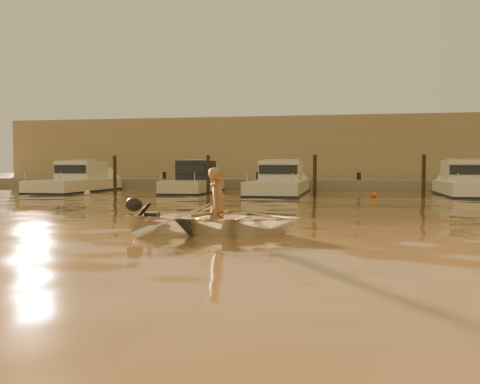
% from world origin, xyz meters
% --- Properties ---
extents(ground_plane, '(160.00, 160.00, 0.00)m').
position_xyz_m(ground_plane, '(0.00, 0.00, 0.00)').
color(ground_plane, brown).
rests_on(ground_plane, ground).
extents(dinghy, '(4.00, 2.96, 0.80)m').
position_xyz_m(dinghy, '(-1.58, -0.59, 0.28)').
color(dinghy, silver).
rests_on(dinghy, ground_plane).
extents(person, '(0.45, 0.65, 1.74)m').
position_xyz_m(person, '(-1.48, -0.60, 0.57)').
color(person, '#9B684D').
rests_on(person, dinghy).
extents(outboard_motor, '(0.92, 0.45, 0.70)m').
position_xyz_m(outboard_motor, '(-3.08, -0.51, 0.28)').
color(outboard_motor, black).
rests_on(outboard_motor, dinghy).
extents(oar_port, '(0.39, 2.08, 0.13)m').
position_xyz_m(oar_port, '(-1.33, -0.60, 0.42)').
color(oar_port, brown).
rests_on(oar_port, dinghy).
extents(oar_starboard, '(0.53, 2.06, 0.13)m').
position_xyz_m(oar_starboard, '(-1.53, -0.59, 0.42)').
color(oar_starboard, brown).
rests_on(oar_starboard, dinghy).
extents(moored_boat_0, '(2.51, 7.90, 1.75)m').
position_xyz_m(moored_boat_0, '(-13.89, 16.00, 0.62)').
color(moored_boat_0, white).
rests_on(moored_boat_0, ground_plane).
extents(moored_boat_1, '(2.16, 6.45, 1.75)m').
position_xyz_m(moored_boat_1, '(-6.92, 16.00, 0.62)').
color(moored_boat_1, beige).
rests_on(moored_boat_1, ground_plane).
extents(moored_boat_2, '(2.63, 8.68, 1.75)m').
position_xyz_m(moored_boat_2, '(-2.17, 16.00, 0.62)').
color(moored_boat_2, silver).
rests_on(moored_boat_2, ground_plane).
extents(moored_boat_4, '(2.19, 6.77, 1.75)m').
position_xyz_m(moored_boat_4, '(7.05, 16.00, 0.62)').
color(moored_boat_4, white).
rests_on(moored_boat_4, ground_plane).
extents(piling_0, '(0.18, 0.18, 2.20)m').
position_xyz_m(piling_0, '(-10.50, 13.80, 0.90)').
color(piling_0, '#2D2319').
rests_on(piling_0, ground_plane).
extents(piling_1, '(0.18, 0.18, 2.20)m').
position_xyz_m(piling_1, '(-5.50, 13.80, 0.90)').
color(piling_1, '#2D2319').
rests_on(piling_1, ground_plane).
extents(piling_2, '(0.18, 0.18, 2.20)m').
position_xyz_m(piling_2, '(-0.20, 13.80, 0.90)').
color(piling_2, '#2D2319').
rests_on(piling_2, ground_plane).
extents(piling_3, '(0.18, 0.18, 2.20)m').
position_xyz_m(piling_3, '(4.80, 13.80, 0.90)').
color(piling_3, '#2D2319').
rests_on(piling_3, ground_plane).
extents(fender_a, '(0.30, 0.30, 0.30)m').
position_xyz_m(fender_a, '(-11.39, 12.51, 0.10)').
color(fender_a, white).
rests_on(fender_a, ground_plane).
extents(fender_b, '(0.30, 0.30, 0.30)m').
position_xyz_m(fender_b, '(-7.43, 13.58, 0.10)').
color(fender_b, orange).
rests_on(fender_b, ground_plane).
extents(fender_c, '(0.30, 0.30, 0.30)m').
position_xyz_m(fender_c, '(-2.60, 12.86, 0.10)').
color(fender_c, silver).
rests_on(fender_c, ground_plane).
extents(fender_d, '(0.30, 0.30, 0.30)m').
position_xyz_m(fender_d, '(2.57, 13.73, 0.10)').
color(fender_d, '#E0521A').
rests_on(fender_d, ground_plane).
extents(quay, '(52.00, 4.00, 1.00)m').
position_xyz_m(quay, '(0.00, 21.50, 0.15)').
color(quay, gray).
rests_on(quay, ground_plane).
extents(waterfront_building, '(46.00, 7.00, 4.80)m').
position_xyz_m(waterfront_building, '(0.00, 27.00, 2.40)').
color(waterfront_building, '#9E8466').
rests_on(waterfront_building, quay).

